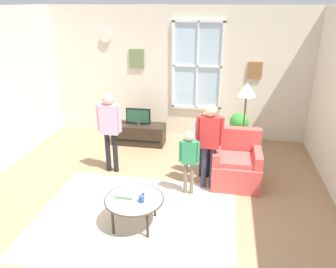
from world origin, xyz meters
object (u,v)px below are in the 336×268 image
object	(u,v)px
coffee_table	(134,200)
tv_stand	(139,134)
cup	(141,199)
remote_near_books	(143,197)
person_green_shirt	(189,156)
television	(138,116)
book_stack	(125,194)
potted_plant_by_window	(239,126)
person_red_shirt	(210,137)
person_pink_shirt	(110,124)
floor_lamp	(246,98)
person_blue_shirt	(206,137)
armchair	(236,165)

from	to	relation	value
coffee_table	tv_stand	bearing A→B (deg)	103.46
tv_stand	cup	bearing A→B (deg)	-74.56
coffee_table	cup	distance (m)	0.15
remote_near_books	person_green_shirt	size ratio (longest dim) A/B	0.14
television	person_green_shirt	size ratio (longest dim) A/B	0.49
book_stack	potted_plant_by_window	xyz separation A→B (m)	(1.53, 2.76, 0.05)
tv_stand	person_red_shirt	bearing A→B (deg)	-44.90
person_green_shirt	person_red_shirt	bearing A→B (deg)	41.74
person_green_shirt	potted_plant_by_window	size ratio (longest dim) A/B	1.40
remote_near_books	potted_plant_by_window	world-z (taller)	potted_plant_by_window
television	person_pink_shirt	xyz separation A→B (m)	(-0.15, -1.27, 0.29)
person_red_shirt	person_green_shirt	size ratio (longest dim) A/B	1.35
potted_plant_by_window	floor_lamp	size ratio (longest dim) A/B	0.47
tv_stand	person_red_shirt	size ratio (longest dim) A/B	0.78
book_stack	person_pink_shirt	distance (m)	1.57
coffee_table	person_green_shirt	bearing A→B (deg)	55.67
person_red_shirt	floor_lamp	distance (m)	1.01
coffee_table	person_red_shirt	world-z (taller)	person_red_shirt
person_blue_shirt	potted_plant_by_window	size ratio (longest dim) A/B	1.56
remote_near_books	floor_lamp	bearing A→B (deg)	54.17
person_pink_shirt	person_red_shirt	bearing A→B (deg)	-8.59
person_blue_shirt	potted_plant_by_window	distance (m)	1.47
person_pink_shirt	armchair	bearing A→B (deg)	-0.72
book_stack	remote_near_books	bearing A→B (deg)	-0.74
tv_stand	armchair	distance (m)	2.37
book_stack	potted_plant_by_window	distance (m)	3.16
remote_near_books	person_green_shirt	bearing A→B (deg)	59.00
television	cup	distance (m)	2.84
potted_plant_by_window	floor_lamp	xyz separation A→B (m)	(0.03, -0.92, 0.83)
person_blue_shirt	person_green_shirt	bearing A→B (deg)	-108.85
television	person_red_shirt	xyz separation A→B (m)	(1.54, -1.53, 0.27)
television	person_red_shirt	bearing A→B (deg)	-44.85
television	remote_near_books	xyz separation A→B (m)	(0.74, -2.63, -0.18)
coffee_table	potted_plant_by_window	distance (m)	3.14
remote_near_books	person_blue_shirt	xyz separation A→B (m)	(0.71, 1.44, 0.31)
remote_near_books	person_blue_shirt	size ratio (longest dim) A/B	0.12
armchair	remote_near_books	distance (m)	1.82
book_stack	cup	distance (m)	0.27
television	person_blue_shirt	world-z (taller)	person_blue_shirt
television	potted_plant_by_window	distance (m)	2.05
television	floor_lamp	world-z (taller)	floor_lamp
book_stack	floor_lamp	distance (m)	2.57
coffee_table	potted_plant_by_window	bearing A→B (deg)	63.54
floor_lamp	person_pink_shirt	bearing A→B (deg)	-167.71
person_blue_shirt	floor_lamp	world-z (taller)	floor_lamp
person_blue_shirt	person_green_shirt	distance (m)	0.63
cup	person_pink_shirt	xyz separation A→B (m)	(-0.91, 1.46, 0.43)
person_pink_shirt	person_green_shirt	size ratio (longest dim) A/B	1.37
coffee_table	remote_near_books	world-z (taller)	remote_near_books
tv_stand	person_blue_shirt	size ratio (longest dim) A/B	0.94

